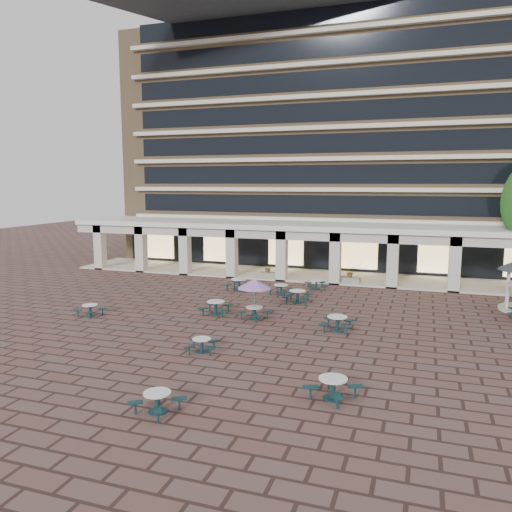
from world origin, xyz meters
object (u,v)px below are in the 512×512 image
at_px(picnic_table_1, 202,344).
at_px(planter_left, 268,272).
at_px(picnic_table_2, 157,400).
at_px(planter_right, 350,277).

bearing_deg(picnic_table_1, planter_left, 84.85).
distance_m(picnic_table_2, planter_right, 24.09).
height_order(picnic_table_1, planter_right, planter_right).
xyz_separation_m(picnic_table_2, planter_left, (-3.61, 23.90, 0.07)).
bearing_deg(picnic_table_1, planter_right, 64.03).
height_order(picnic_table_1, picnic_table_2, picnic_table_2).
distance_m(picnic_table_1, planter_left, 18.09).
relative_size(picnic_table_1, planter_right, 1.10).
xyz_separation_m(picnic_table_2, planter_right, (2.99, 23.90, 0.12)).
xyz_separation_m(planter_left, planter_right, (6.60, 0.00, 0.05)).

